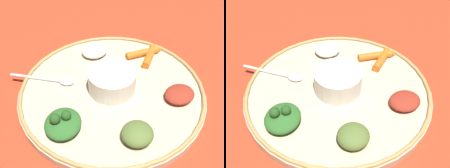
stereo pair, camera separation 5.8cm
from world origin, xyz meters
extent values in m
plane|color=#B7381E|center=(0.00, 0.00, 0.00)|extent=(2.40, 2.40, 0.00)
cylinder|color=#C6B293|center=(0.00, 0.00, 0.01)|extent=(0.40, 0.40, 0.02)
torus|color=tan|center=(0.00, 0.00, 0.02)|extent=(0.40, 0.40, 0.01)
cylinder|color=silver|center=(0.00, 0.00, 0.04)|extent=(0.10, 0.10, 0.05)
cylinder|color=#99471E|center=(0.00, 0.00, 0.06)|extent=(0.09, 0.09, 0.01)
ellipsoid|color=silver|center=(0.10, 0.01, 0.02)|extent=(0.04, 0.03, 0.01)
cylinder|color=silver|center=(0.18, 0.02, 0.02)|extent=(0.12, 0.02, 0.01)
ellipsoid|color=#2D6628|center=(0.05, 0.13, 0.03)|extent=(0.09, 0.10, 0.03)
sphere|color=#23511E|center=(0.05, 0.12, 0.05)|extent=(0.02, 0.02, 0.02)
sphere|color=#23511E|center=(0.06, 0.14, 0.05)|extent=(0.02, 0.02, 0.02)
cylinder|color=orange|center=(-0.05, -0.13, 0.03)|extent=(0.02, 0.08, 0.02)
cone|color=orange|center=(-0.06, -0.18, 0.03)|extent=(0.02, 0.02, 0.02)
cylinder|color=orange|center=(-0.03, -0.14, 0.03)|extent=(0.08, 0.06, 0.02)
cone|color=orange|center=(-0.07, -0.17, 0.03)|extent=(0.02, 0.02, 0.02)
ellipsoid|color=maroon|center=(-0.14, -0.02, 0.03)|extent=(0.08, 0.09, 0.02)
ellipsoid|color=#567033|center=(-0.08, 0.11, 0.03)|extent=(0.07, 0.07, 0.03)
ellipsoid|color=silver|center=(0.08, -0.11, 0.03)|extent=(0.08, 0.08, 0.02)
camera|label=1|loc=(-0.13, 0.40, 0.43)|focal=43.31mm
camera|label=2|loc=(-0.18, 0.38, 0.43)|focal=43.31mm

